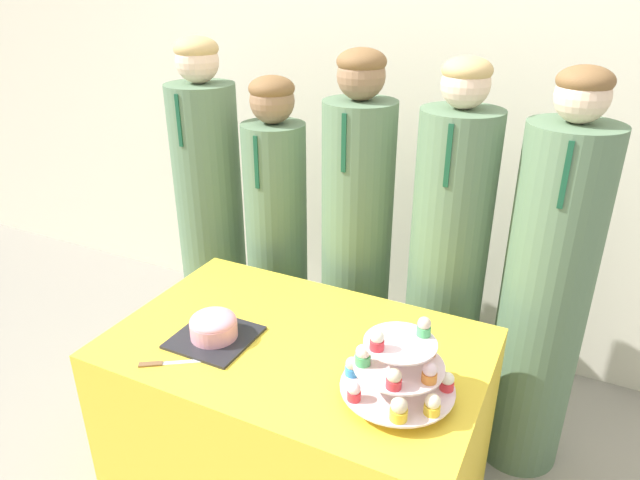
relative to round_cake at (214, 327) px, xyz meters
The scene contains 10 objects.
wall_back 1.57m from the round_cake, 80.00° to the left, with size 9.00×0.06×2.70m.
table 0.50m from the round_cake, 22.52° to the left, with size 1.23×0.78×0.74m.
round_cake is the anchor object (origin of this frame).
cake_knife 0.19m from the round_cake, 107.36° to the right, with size 0.21×0.15×0.01m.
cupcake_stand 0.64m from the round_cake, ahead, with size 0.33×0.33×0.25m.
student_0 0.94m from the round_cake, 126.80° to the left, with size 0.31×0.31×1.62m.
student_1 0.79m from the round_cake, 104.95° to the left, with size 0.28×0.28×1.48m.
student_2 0.78m from the round_cake, 76.01° to the left, with size 0.29×0.30×1.60m.
student_3 0.95m from the round_cake, 52.59° to the left, with size 0.30×0.31×1.60m.
student_4 1.22m from the round_cake, 38.46° to the left, with size 0.32×0.32×1.59m.
Camera 1 is at (0.76, -0.98, 1.83)m, focal length 32.00 mm.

